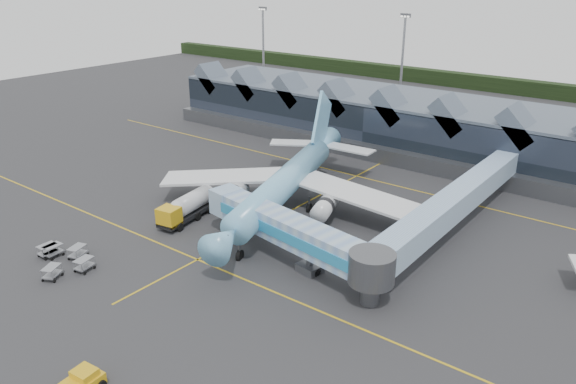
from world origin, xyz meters
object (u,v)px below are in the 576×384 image
Objects in this scene: jet_bridge at (302,237)px; fuel_truck at (188,206)px; main_airliner at (287,180)px; pushback_tug at (80,384)px.

fuel_truck is (-20.24, 1.47, -1.95)m from jet_bridge.
jet_bridge is (11.94, -12.77, -0.23)m from main_airliner.
main_airliner is at bearing 98.12° from pushback_tug.
main_airliner is 14.19m from fuel_truck.
jet_bridge is at bearing -64.35° from main_airliner.
main_airliner is 10.05× the size of pushback_tug.
main_airliner is 41.29m from pushback_tug.
fuel_truck is at bearing -174.99° from jet_bridge.
fuel_truck is 33.90m from pushback_tug.
pushback_tug is at bearing -93.74° from main_airliner.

